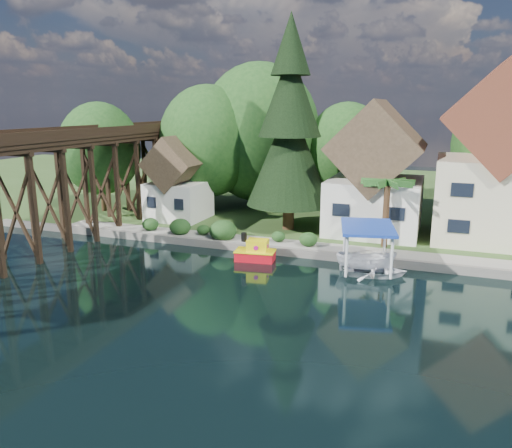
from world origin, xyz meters
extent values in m
plane|color=black|center=(0.00, 0.00, 0.00)|extent=(140.00, 140.00, 0.00)
cube|color=#355020|center=(0.00, 34.00, 0.25)|extent=(140.00, 52.00, 0.50)
cube|color=slate|center=(4.00, 8.00, 0.31)|extent=(60.00, 0.40, 0.62)
cube|color=gray|center=(6.00, 9.30, 0.53)|extent=(50.00, 2.60, 0.06)
cube|color=black|center=(-16.00, 0.00, 4.00)|extent=(4.00, 0.36, 8.00)
cube|color=black|center=(-16.00, 3.20, 4.00)|extent=(4.00, 0.36, 8.00)
cube|color=black|center=(-16.00, 6.40, 4.00)|extent=(4.00, 0.36, 8.00)
cube|color=black|center=(-16.00, 9.60, 4.00)|extent=(4.00, 0.36, 8.00)
cube|color=black|center=(-16.00, 12.80, 4.00)|extent=(4.00, 0.36, 8.00)
cube|color=black|center=(-16.00, 16.00, 4.00)|extent=(4.00, 0.36, 8.00)
cube|color=black|center=(-16.00, 19.20, 4.00)|extent=(4.00, 0.36, 8.00)
cube|color=black|center=(-16.00, 22.40, 4.00)|extent=(4.00, 0.36, 8.00)
cube|color=black|center=(-16.00, 25.60, 4.00)|extent=(4.00, 0.36, 8.00)
cube|color=black|center=(-17.75, 6.00, 8.05)|extent=(0.35, 44.00, 0.35)
cube|color=black|center=(-14.25, 6.00, 8.05)|extent=(0.35, 44.00, 0.35)
cube|color=black|center=(-16.00, 6.00, 8.35)|extent=(4.00, 44.00, 0.30)
cube|color=black|center=(-18.00, 6.00, 8.90)|extent=(0.12, 44.00, 0.80)
cube|color=black|center=(-14.00, 6.00, 8.90)|extent=(0.12, 44.00, 0.80)
cube|color=white|center=(7.00, 16.00, 2.75)|extent=(7.50, 8.00, 4.50)
cube|color=#453424|center=(7.00, 16.00, 7.70)|extent=(7.64, 8.64, 7.64)
cube|color=black|center=(4.90, 11.96, 2.98)|extent=(1.35, 0.08, 1.00)
cube|color=black|center=(9.10, 11.96, 2.98)|extent=(1.35, 0.08, 1.00)
cube|color=beige|center=(16.00, 16.50, 3.75)|extent=(8.50, 8.50, 6.50)
cube|color=brown|center=(16.00, 16.50, 10.06)|extent=(8.65, 9.18, 8.65)
cube|color=black|center=(13.62, 12.21, 4.08)|extent=(1.53, 0.08, 1.00)
cube|color=white|center=(-11.00, 14.50, 2.25)|extent=(5.00, 5.00, 3.50)
cube|color=#453424|center=(-11.00, 14.50, 5.80)|extent=(5.09, 5.40, 5.09)
cube|color=black|center=(-12.40, 11.96, 2.43)|extent=(0.90, 0.08, 1.00)
cube|color=black|center=(-9.60, 11.96, 2.43)|extent=(0.90, 0.08, 1.00)
cylinder|color=#382314|center=(-10.00, 19.00, 2.75)|extent=(0.50, 0.50, 4.50)
ellipsoid|color=#1C4619|center=(-10.00, 19.00, 7.50)|extent=(4.40, 4.40, 5.06)
cylinder|color=#382314|center=(-6.00, 23.00, 2.98)|extent=(0.50, 0.50, 4.95)
ellipsoid|color=#1C4619|center=(-6.00, 23.00, 8.20)|extent=(5.00, 5.00, 5.75)
cylinder|color=#382314|center=(3.00, 24.00, 2.52)|extent=(0.50, 0.50, 4.05)
ellipsoid|color=#1C4619|center=(3.00, 24.00, 6.80)|extent=(4.00, 4.00, 4.60)
cylinder|color=#382314|center=(18.00, 24.00, 2.75)|extent=(0.50, 0.50, 4.50)
cylinder|color=#382314|center=(-20.00, 15.00, 2.52)|extent=(0.50, 0.50, 4.05)
ellipsoid|color=#1C4619|center=(-20.00, 15.00, 6.80)|extent=(4.00, 4.00, 4.60)
ellipsoid|color=#173E16|center=(-8.00, 9.20, 1.27)|extent=(1.98, 1.98, 1.53)
ellipsoid|color=#173E16|center=(-6.00, 9.50, 1.09)|extent=(1.54, 1.54, 1.19)
ellipsoid|color=#173E16|center=(-4.00, 9.00, 1.35)|extent=(2.20, 2.20, 1.70)
ellipsoid|color=#173E16|center=(-11.00, 9.40, 1.18)|extent=(1.76, 1.76, 1.36)
ellipsoid|color=#173E16|center=(0.50, 9.60, 1.09)|extent=(1.54, 1.54, 1.19)
ellipsoid|color=#173E16|center=(3.00, 9.30, 1.18)|extent=(1.76, 1.76, 1.36)
cylinder|color=#382314|center=(-0.07, 14.16, 2.15)|extent=(0.99, 0.99, 3.30)
cone|color=black|center=(-0.07, 14.16, 7.09)|extent=(7.25, 7.25, 8.79)
cone|color=black|center=(-0.07, 14.16, 12.03)|extent=(5.27, 5.27, 7.14)
cone|color=black|center=(-0.07, 14.16, 15.88)|extent=(3.30, 3.30, 4.94)
cylinder|color=#382314|center=(8.43, 11.33, 2.87)|extent=(0.47, 0.47, 4.74)
ellipsoid|color=#194517|center=(8.43, 11.33, 5.45)|extent=(5.11, 5.11, 1.08)
cube|color=red|center=(-0.13, 6.07, 0.32)|extent=(2.96, 1.84, 0.74)
cube|color=yellow|center=(-0.13, 6.07, 0.72)|extent=(3.06, 1.95, 0.09)
cube|color=yellow|center=(0.05, 6.09, 1.11)|extent=(1.62, 1.30, 0.93)
cylinder|color=black|center=(-0.96, 5.96, 1.72)|extent=(0.41, 0.41, 0.65)
cylinder|color=#AE0D7E|center=(0.13, 5.52, 1.11)|extent=(0.34, 0.12, 0.33)
cylinder|color=#AE0D7E|center=(-0.02, 6.66, 1.11)|extent=(0.34, 0.12, 0.33)
cylinder|color=#AE0D7E|center=(0.79, 6.19, 1.11)|extent=(0.12, 0.34, 0.33)
imported|color=white|center=(8.61, 5.70, 0.41)|extent=(4.49, 3.65, 0.82)
imported|color=white|center=(7.79, 6.34, 0.78)|extent=(4.25, 2.31, 1.55)
cube|color=#1B3EB1|center=(7.79, 6.34, 3.11)|extent=(4.38, 5.58, 0.19)
cylinder|color=white|center=(9.61, 4.50, 1.71)|extent=(0.19, 0.19, 2.80)
cylinder|color=white|center=(8.70, 8.76, 1.71)|extent=(0.19, 0.19, 2.80)
cylinder|color=white|center=(6.87, 3.92, 1.71)|extent=(0.19, 0.19, 2.80)
cylinder|color=white|center=(5.97, 8.18, 1.71)|extent=(0.19, 0.19, 2.80)
camera|label=1|loc=(12.03, -26.51, 11.04)|focal=35.00mm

